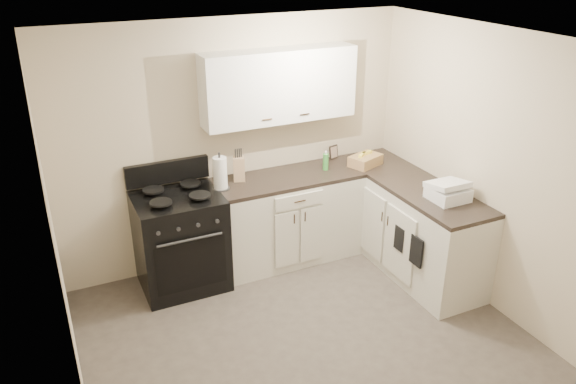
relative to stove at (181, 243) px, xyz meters
name	(u,v)px	position (x,y,z in m)	size (l,w,h in m)	color
floor	(316,352)	(0.71, -1.48, -0.46)	(3.60, 3.60, 0.00)	#473F38
ceiling	(324,47)	(0.71, -1.48, 2.04)	(3.60, 3.60, 0.00)	white
wall_back	(235,145)	(0.71, 0.32, 0.79)	(3.60, 3.60, 0.00)	beige
wall_right	(503,178)	(2.51, -1.48, 0.79)	(3.60, 3.60, 0.00)	beige
wall_left	(62,275)	(-1.09, -1.48, 0.79)	(3.60, 3.60, 0.00)	beige
wall_front	(497,374)	(0.71, -3.28, 0.79)	(3.60, 3.60, 0.00)	beige
base_cabinets_back	(286,220)	(1.14, 0.02, -0.01)	(1.55, 0.60, 0.90)	silver
base_cabinets_right	(407,225)	(2.21, -0.63, -0.01)	(0.60, 1.90, 0.90)	silver
countertop_back	(286,178)	(1.14, 0.02, 0.46)	(1.55, 0.60, 0.04)	black
countertop_right	(411,183)	(2.21, -0.63, 0.46)	(0.60, 1.90, 0.04)	black
upper_cabinets	(279,86)	(1.14, 0.18, 1.38)	(1.55, 0.30, 0.70)	white
stove	(181,243)	(0.00, 0.00, 0.00)	(0.81, 0.69, 0.98)	black
knife_block	(239,169)	(0.67, 0.13, 0.60)	(0.11, 0.10, 0.25)	#D5B183
paper_towel	(220,173)	(0.44, 0.02, 0.64)	(0.13, 0.13, 0.32)	white
soap_bottle	(326,162)	(1.59, 0.02, 0.57)	(0.06, 0.06, 0.17)	green
picture_frame	(334,152)	(1.83, 0.28, 0.55)	(0.12, 0.02, 0.14)	black
wicker_basket	(365,160)	(2.03, -0.05, 0.54)	(0.34, 0.22, 0.11)	tan
countertop_grill	(448,194)	(2.26, -1.11, 0.54)	(0.33, 0.30, 0.12)	white
glass_jar	(450,193)	(2.26, -1.13, 0.56)	(0.09, 0.09, 0.15)	silver
oven_mitt_near	(416,251)	(1.89, -1.19, 0.06)	(0.02, 0.16, 0.29)	black
oven_mitt_far	(399,239)	(1.89, -0.93, 0.06)	(0.02, 0.14, 0.24)	black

